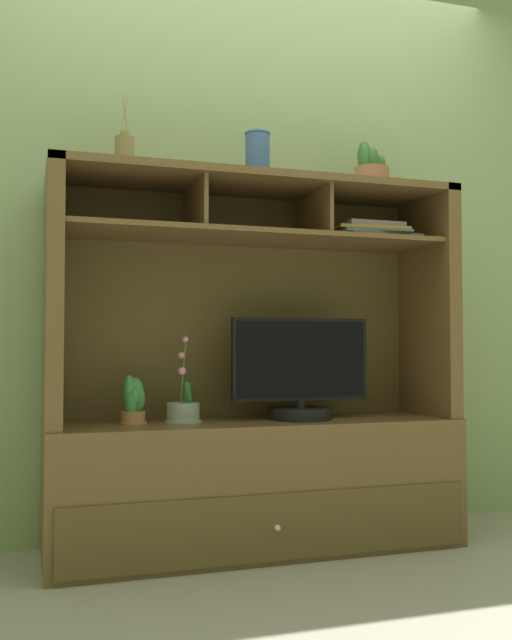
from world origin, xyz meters
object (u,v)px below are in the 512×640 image
at_px(potted_fern, 133,401).
at_px(magazine_stack_left, 366,233).
at_px(tv_monitor, 301,377).
at_px(potted_orchid, 183,410).
at_px(media_console, 255,436).
at_px(diffuser_bottle, 125,152).
at_px(potted_succulent, 371,172).
at_px(ceramic_vase, 257,155).

bearing_deg(potted_fern, magazine_stack_left, -0.85).
distance_m(tv_monitor, potted_orchid, 0.50).
xyz_separation_m(media_console, tv_monitor, (0.18, -0.04, 0.24)).
relative_size(tv_monitor, magazine_stack_left, 1.45).
xyz_separation_m(diffuser_bottle, potted_succulent, (1.06, 0.04, 0.01)).
bearing_deg(magazine_stack_left, ceramic_vase, -178.12).
bearing_deg(ceramic_vase, potted_orchid, 173.59).
bearing_deg(tv_monitor, potted_succulent, 8.01).
bearing_deg(potted_succulent, magazine_stack_left, -145.33).
relative_size(potted_orchid, diffuser_bottle, 1.15).
xyz_separation_m(media_console, magazine_stack_left, (0.49, -0.01, 0.84)).
height_order(potted_fern, potted_succulent, potted_succulent).
bearing_deg(tv_monitor, magazine_stack_left, 4.21).
xyz_separation_m(tv_monitor, magazine_stack_left, (0.31, 0.02, 0.61)).
xyz_separation_m(tv_monitor, diffuser_bottle, (-0.72, 0.01, 0.86)).
height_order(tv_monitor, magazine_stack_left, magazine_stack_left).
bearing_deg(tv_monitor, potted_orchid, 175.24).
height_order(tv_monitor, potted_fern, tv_monitor).
bearing_deg(media_console, ceramic_vase, -90.00).
bearing_deg(potted_fern, potted_orchid, 0.68).
bearing_deg(potted_orchid, ceramic_vase, -6.41).
relative_size(potted_orchid, ceramic_vase, 1.72).
relative_size(media_console, ceramic_vase, 8.41).
distance_m(tv_monitor, ceramic_vase, 0.91).
distance_m(potted_fern, ceramic_vase, 1.10).
bearing_deg(diffuser_bottle, potted_fern, 30.69).
xyz_separation_m(potted_orchid, potted_succulent, (0.82, 0.01, 1.00)).
bearing_deg(ceramic_vase, diffuser_bottle, 179.40).
distance_m(media_console, potted_orchid, 0.31).
bearing_deg(potted_succulent, media_console, -178.55).
bearing_deg(ceramic_vase, magazine_stack_left, 1.88).
height_order(potted_fern, ceramic_vase, ceramic_vase).
relative_size(potted_orchid, magazine_stack_left, 0.84).
xyz_separation_m(magazine_stack_left, ceramic_vase, (-0.49, -0.02, 0.29)).
bearing_deg(potted_orchid, media_console, -0.85).
distance_m(potted_orchid, potted_fern, 0.20).
height_order(magazine_stack_left, ceramic_vase, ceramic_vase).
xyz_separation_m(media_console, ceramic_vase, (0.00, -0.03, 1.13)).
height_order(potted_succulent, ceramic_vase, potted_succulent).
bearing_deg(tv_monitor, media_console, 169.03).
height_order(magazine_stack_left, diffuser_bottle, diffuser_bottle).
bearing_deg(potted_orchid, tv_monitor, -4.76).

